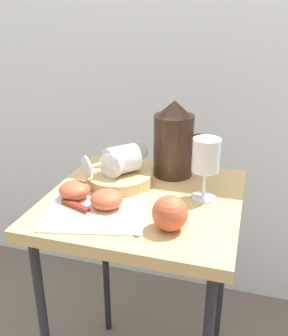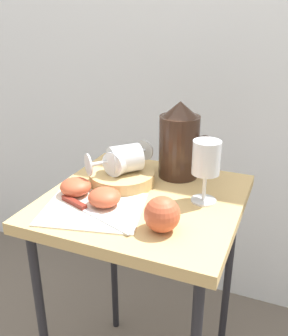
# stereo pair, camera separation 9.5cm
# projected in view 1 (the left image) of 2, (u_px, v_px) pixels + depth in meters

# --- Properties ---
(curtain_drape) EXTENTS (2.40, 0.03, 2.06)m
(curtain_drape) POSITION_uv_depth(u_px,v_px,m) (189.00, 48.00, 1.38)
(curtain_drape) COLOR white
(curtain_drape) RESTS_ON ground_plane
(table) EXTENTS (0.49, 0.49, 0.71)m
(table) POSITION_uv_depth(u_px,v_px,m) (144.00, 222.00, 1.01)
(table) COLOR tan
(table) RESTS_ON ground_plane
(linen_napkin) EXTENTS (0.28, 0.25, 0.00)m
(linen_napkin) POSITION_uv_depth(u_px,v_px,m) (96.00, 211.00, 0.91)
(linen_napkin) COLOR silver
(linen_napkin) RESTS_ON table
(basket_tray) EXTENTS (0.18, 0.18, 0.03)m
(basket_tray) POSITION_uv_depth(u_px,v_px,m) (119.00, 179.00, 1.04)
(basket_tray) COLOR tan
(basket_tray) RESTS_ON table
(pitcher) EXTENTS (0.17, 0.11, 0.22)m
(pitcher) POSITION_uv_depth(u_px,v_px,m) (174.00, 145.00, 1.08)
(pitcher) COLOR #382319
(pitcher) RESTS_ON table
(wine_glass_upright) EXTENTS (0.07, 0.07, 0.16)m
(wine_glass_upright) POSITION_uv_depth(u_px,v_px,m) (206.00, 159.00, 0.93)
(wine_glass_upright) COLOR silver
(wine_glass_upright) RESTS_ON table
(wine_glass_tipped_near) EXTENTS (0.10, 0.16, 0.07)m
(wine_glass_tipped_near) POSITION_uv_depth(u_px,v_px,m) (120.00, 161.00, 1.03)
(wine_glass_tipped_near) COLOR silver
(wine_glass_tipped_near) RESTS_ON basket_tray
(wine_glass_tipped_far) EXTENTS (0.15, 0.15, 0.08)m
(wine_glass_tipped_far) POSITION_uv_depth(u_px,v_px,m) (120.00, 160.00, 1.02)
(wine_glass_tipped_far) COLOR silver
(wine_glass_tipped_far) RESTS_ON basket_tray
(apple_half_left) EXTENTS (0.08, 0.08, 0.04)m
(apple_half_left) POSITION_uv_depth(u_px,v_px,m) (75.00, 190.00, 0.96)
(apple_half_left) COLOR #C15133
(apple_half_left) RESTS_ON linen_napkin
(apple_half_right) EXTENTS (0.08, 0.08, 0.04)m
(apple_half_right) POSITION_uv_depth(u_px,v_px,m) (107.00, 199.00, 0.91)
(apple_half_right) COLOR #C15133
(apple_half_right) RESTS_ON linen_napkin
(apple_whole) EXTENTS (0.08, 0.08, 0.08)m
(apple_whole) POSITION_uv_depth(u_px,v_px,m) (170.00, 213.00, 0.82)
(apple_whole) COLOR #C15133
(apple_whole) RESTS_ON table
(knife) EXTENTS (0.23, 0.10, 0.01)m
(knife) POSITION_uv_depth(u_px,v_px,m) (88.00, 211.00, 0.89)
(knife) COLOR silver
(knife) RESTS_ON linen_napkin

